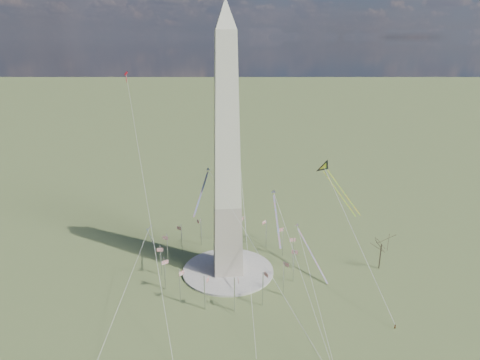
{
  "coord_description": "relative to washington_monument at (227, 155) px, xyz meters",
  "views": [
    {
      "loc": [
        -11.81,
        -149.15,
        88.39
      ],
      "look_at": [
        4.77,
        0.0,
        38.19
      ],
      "focal_mm": 32.0,
      "sensor_mm": 36.0,
      "label": 1
    }
  ],
  "objects": [
    {
      "name": "tree_near",
      "position": [
        60.67,
        -4.21,
        -36.36
      ],
      "size": [
        9.29,
        9.29,
        16.25
      ],
      "color": "#413527",
      "rests_on": "ground"
    },
    {
      "name": "kite_streamer_left",
      "position": [
        16.33,
        -11.26,
        -18.23
      ],
      "size": [
        2.31,
        20.25,
        13.89
      ],
      "rotation": [
        0.0,
        0.0,
        3.09
      ],
      "color": "#DB4C22",
      "rests_on": "ground"
    },
    {
      "name": "washington_monument",
      "position": [
        0.0,
        0.0,
        0.0
      ],
      "size": [
        15.56,
        15.56,
        100.0
      ],
      "color": "#B0A293",
      "rests_on": "plaza"
    },
    {
      "name": "kite_small_red",
      "position": [
        -39.22,
        40.43,
        25.54
      ],
      "size": [
        1.84,
        1.61,
        4.81
      ],
      "rotation": [
        0.0,
        0.0,
        3.2
      ],
      "color": "red",
      "rests_on": "ground"
    },
    {
      "name": "kite_streamer_mid",
      "position": [
        -8.9,
        0.79,
        -12.06
      ],
      "size": [
        7.36,
        18.09,
        12.9
      ],
      "rotation": [
        0.0,
        0.0,
        2.8
      ],
      "color": "#DB4C22",
      "rests_on": "ground"
    },
    {
      "name": "person_east",
      "position": [
        49.95,
        -41.04,
        -47.12
      ],
      "size": [
        0.62,
        0.41,
        1.66
      ],
      "primitive_type": "imported",
      "rotation": [
        0.0,
        0.0,
        3.17
      ],
      "color": "gray",
      "rests_on": "ground"
    },
    {
      "name": "kite_streamer_right",
      "position": [
        31.67,
        0.29,
        -38.04
      ],
      "size": [
        8.71,
        22.33,
        15.88
      ],
      "rotation": [
        0.0,
        0.0,
        3.47
      ],
      "color": "#DB4C22",
      "rests_on": "ground"
    },
    {
      "name": "flagpole_ring",
      "position": [
        -0.0,
        -0.0,
        -40.68
      ],
      "size": [
        54.4,
        54.4,
        13.0
      ],
      "color": "silver",
      "rests_on": "ground"
    },
    {
      "name": "kite_diamond_purple",
      "position": [
        -29.08,
        -2.9,
        -27.02
      ],
      "size": [
        2.15,
        2.88,
        8.4
      ],
      "rotation": [
        0.0,
        0.0,
        2.35
      ],
      "color": "navy",
      "rests_on": "ground"
    },
    {
      "name": "kite_delta_black",
      "position": [
        40.69,
        10.36,
        -10.03
      ],
      "size": [
        14.54,
        21.73,
        18.13
      ],
      "rotation": [
        0.0,
        0.0,
        3.61
      ],
      "color": "black",
      "rests_on": "ground"
    },
    {
      "name": "ground",
      "position": [
        0.0,
        0.0,
        -47.95
      ],
      "size": [
        2000.0,
        2000.0,
        0.0
      ],
      "primitive_type": "plane",
      "color": "#5B6432",
      "rests_on": "ground"
    },
    {
      "name": "kite_small_white",
      "position": [
        7.94,
        48.51,
        11.06
      ],
      "size": [
        1.6,
        2.34,
        4.92
      ],
      "rotation": [
        0.0,
        0.0,
        2.45
      ],
      "color": "silver",
      "rests_on": "ground"
    },
    {
      "name": "plaza",
      "position": [
        0.0,
        0.0,
        -47.55
      ],
      "size": [
        36.0,
        36.0,
        0.8
      ],
      "primitive_type": "cylinder",
      "color": "#BAB3AA",
      "rests_on": "ground"
    }
  ]
}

